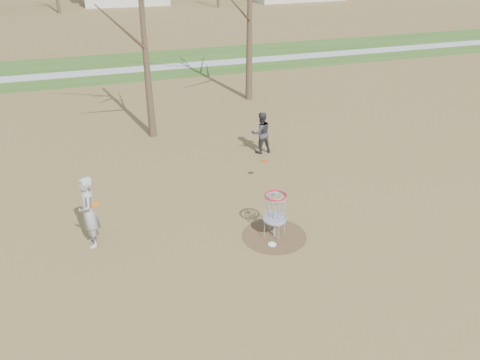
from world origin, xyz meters
name	(u,v)px	position (x,y,z in m)	size (l,w,h in m)	color
ground	(274,236)	(0.00, 0.00, 0.00)	(160.00, 160.00, 0.00)	brown
green_band	(153,64)	(0.00, 21.00, 0.01)	(160.00, 8.00, 0.01)	#2D5119
footpath	(155,68)	(0.00, 20.00, 0.01)	(160.00, 1.50, 0.01)	#9E9E99
dirt_circle	(274,236)	(0.00, 0.00, 0.01)	(1.80, 1.80, 0.01)	#47331E
player_standing	(89,212)	(-4.78, 1.20, 1.00)	(0.73, 0.48, 2.00)	#A4A4A4
player_throwing	(261,133)	(1.68, 5.48, 0.81)	(0.78, 0.61, 1.61)	#333338
disc_grounded	(272,244)	(-0.21, -0.38, 0.02)	(0.22, 0.22, 0.02)	white
discs_in_play	(194,179)	(-1.72, 2.12, 1.04)	(5.67, 2.17, 0.49)	#FF3D0D
disc_golf_basket	(275,208)	(0.00, 0.00, 0.91)	(0.64, 0.64, 1.35)	#9EA3AD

